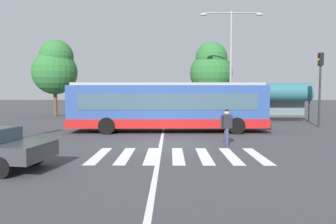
{
  "coord_description": "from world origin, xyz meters",
  "views": [
    {
      "loc": [
        0.11,
        -14.76,
        2.52
      ],
      "look_at": [
        -0.02,
        3.82,
        1.3
      ],
      "focal_mm": 33.26,
      "sensor_mm": 36.0,
      "label": 1
    }
  ],
  "objects_px": {
    "background_tree_left": "(55,68)",
    "twin_arm_street_lamp": "(231,54)",
    "parked_car_black": "(183,109)",
    "background_tree_right": "(211,69)",
    "parked_car_champagne": "(128,109)",
    "parked_car_silver": "(156,109)",
    "parked_car_teal": "(236,109)",
    "bus_stop_shelter": "(284,93)",
    "parked_car_white": "(208,109)",
    "traffic_light_far_corner": "(320,78)",
    "pedestrian_crossing_street": "(227,125)",
    "city_transit_bus": "(168,106)"
  },
  "relations": [
    {
      "from": "background_tree_left",
      "to": "twin_arm_street_lamp",
      "type": "bearing_deg",
      "value": -17.19
    },
    {
      "from": "parked_car_black",
      "to": "background_tree_right",
      "type": "xyz_separation_m",
      "value": [
        3.02,
        1.35,
        4.14
      ]
    },
    {
      "from": "twin_arm_street_lamp",
      "to": "parked_car_champagne",
      "type": "bearing_deg",
      "value": 154.41
    },
    {
      "from": "parked_car_silver",
      "to": "parked_car_teal",
      "type": "height_order",
      "value": "same"
    },
    {
      "from": "bus_stop_shelter",
      "to": "twin_arm_street_lamp",
      "type": "xyz_separation_m",
      "value": [
        -4.47,
        0.04,
        3.29
      ]
    },
    {
      "from": "background_tree_right",
      "to": "twin_arm_street_lamp",
      "type": "bearing_deg",
      "value": -82.7
    },
    {
      "from": "background_tree_left",
      "to": "parked_car_white",
      "type": "bearing_deg",
      "value": -1.32
    },
    {
      "from": "parked_car_white",
      "to": "bus_stop_shelter",
      "type": "height_order",
      "value": "bus_stop_shelter"
    },
    {
      "from": "parked_car_champagne",
      "to": "parked_car_black",
      "type": "distance_m",
      "value": 5.5
    },
    {
      "from": "parked_car_black",
      "to": "traffic_light_far_corner",
      "type": "bearing_deg",
      "value": -44.85
    },
    {
      "from": "parked_car_teal",
      "to": "background_tree_left",
      "type": "bearing_deg",
      "value": 177.13
    },
    {
      "from": "parked_car_black",
      "to": "bus_stop_shelter",
      "type": "distance_m",
      "value": 9.87
    },
    {
      "from": "parked_car_black",
      "to": "background_tree_right",
      "type": "distance_m",
      "value": 5.3
    },
    {
      "from": "parked_car_white",
      "to": "parked_car_teal",
      "type": "height_order",
      "value": "same"
    },
    {
      "from": "pedestrian_crossing_street",
      "to": "parked_car_champagne",
      "type": "height_order",
      "value": "pedestrian_crossing_street"
    },
    {
      "from": "parked_car_white",
      "to": "twin_arm_street_lamp",
      "type": "distance_m",
      "value": 7.01
    },
    {
      "from": "city_transit_bus",
      "to": "background_tree_right",
      "type": "bearing_deg",
      "value": 71.55
    },
    {
      "from": "background_tree_right",
      "to": "city_transit_bus",
      "type": "bearing_deg",
      "value": -108.45
    },
    {
      "from": "background_tree_right",
      "to": "parked_car_champagne",
      "type": "bearing_deg",
      "value": -167.3
    },
    {
      "from": "twin_arm_street_lamp",
      "to": "pedestrian_crossing_street",
      "type": "bearing_deg",
      "value": -101.66
    },
    {
      "from": "city_transit_bus",
      "to": "parked_car_black",
      "type": "relative_size",
      "value": 2.65
    },
    {
      "from": "parked_car_champagne",
      "to": "parked_car_white",
      "type": "bearing_deg",
      "value": 2.55
    },
    {
      "from": "parked_car_silver",
      "to": "background_tree_left",
      "type": "bearing_deg",
      "value": 177.16
    },
    {
      "from": "traffic_light_far_corner",
      "to": "parked_car_champagne",
      "type": "bearing_deg",
      "value": 149.5
    },
    {
      "from": "city_transit_bus",
      "to": "parked_car_teal",
      "type": "height_order",
      "value": "city_transit_bus"
    },
    {
      "from": "city_transit_bus",
      "to": "parked_car_black",
      "type": "distance_m",
      "value": 12.04
    },
    {
      "from": "bus_stop_shelter",
      "to": "background_tree_left",
      "type": "height_order",
      "value": "background_tree_left"
    },
    {
      "from": "parked_car_champagne",
      "to": "traffic_light_far_corner",
      "type": "xyz_separation_m",
      "value": [
        14.8,
        -8.72,
        2.72
      ]
    },
    {
      "from": "city_transit_bus",
      "to": "twin_arm_street_lamp",
      "type": "height_order",
      "value": "twin_arm_street_lamp"
    },
    {
      "from": "parked_car_white",
      "to": "parked_car_teal",
      "type": "distance_m",
      "value": 2.71
    },
    {
      "from": "twin_arm_street_lamp",
      "to": "traffic_light_far_corner",
      "type": "bearing_deg",
      "value": -37.8
    },
    {
      "from": "pedestrian_crossing_street",
      "to": "parked_car_teal",
      "type": "height_order",
      "value": "pedestrian_crossing_street"
    },
    {
      "from": "city_transit_bus",
      "to": "parked_car_champagne",
      "type": "bearing_deg",
      "value": 109.68
    },
    {
      "from": "twin_arm_street_lamp",
      "to": "background_tree_right",
      "type": "bearing_deg",
      "value": 97.3
    },
    {
      "from": "traffic_light_far_corner",
      "to": "city_transit_bus",
      "type": "bearing_deg",
      "value": -166.15
    },
    {
      "from": "parked_car_silver",
      "to": "bus_stop_shelter",
      "type": "xyz_separation_m",
      "value": [
        11.03,
        -4.71,
        1.65
      ]
    },
    {
      "from": "parked_car_white",
      "to": "twin_arm_street_lamp",
      "type": "height_order",
      "value": "twin_arm_street_lamp"
    },
    {
      "from": "pedestrian_crossing_street",
      "to": "bus_stop_shelter",
      "type": "height_order",
      "value": "bus_stop_shelter"
    },
    {
      "from": "background_tree_right",
      "to": "parked_car_teal",
      "type": "bearing_deg",
      "value": -43.6
    },
    {
      "from": "traffic_light_far_corner",
      "to": "parked_car_silver",
      "type": "bearing_deg",
      "value": 143.46
    },
    {
      "from": "traffic_light_far_corner",
      "to": "bus_stop_shelter",
      "type": "height_order",
      "value": "traffic_light_far_corner"
    },
    {
      "from": "city_transit_bus",
      "to": "parked_car_black",
      "type": "bearing_deg",
      "value": 83.27
    },
    {
      "from": "parked_car_black",
      "to": "parked_car_white",
      "type": "distance_m",
      "value": 2.6
    },
    {
      "from": "parked_car_silver",
      "to": "twin_arm_street_lamp",
      "type": "xyz_separation_m",
      "value": [
        6.56,
        -4.67,
        4.94
      ]
    },
    {
      "from": "parked_car_white",
      "to": "bus_stop_shelter",
      "type": "relative_size",
      "value": 1.01
    },
    {
      "from": "traffic_light_far_corner",
      "to": "background_tree_right",
      "type": "bearing_deg",
      "value": 120.67
    },
    {
      "from": "bus_stop_shelter",
      "to": "parked_car_teal",
      "type": "bearing_deg",
      "value": 125.55
    },
    {
      "from": "background_tree_left",
      "to": "parked_car_silver",
      "type": "bearing_deg",
      "value": -2.84
    },
    {
      "from": "pedestrian_crossing_street",
      "to": "parked_car_black",
      "type": "bearing_deg",
      "value": 94.43
    },
    {
      "from": "pedestrian_crossing_street",
      "to": "background_tree_left",
      "type": "height_order",
      "value": "background_tree_left"
    }
  ]
}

